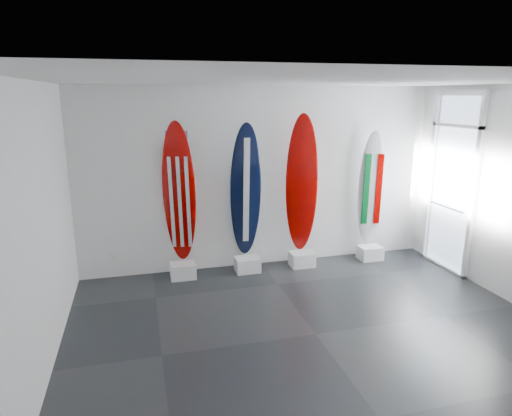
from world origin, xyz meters
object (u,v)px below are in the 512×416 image
object	(u,v)px
surfboard_swiss	(302,184)
surfboard_navy	(246,191)
surfboard_usa	(179,193)
surfboard_italy	(371,189)

from	to	relation	value
surfboard_swiss	surfboard_navy	bearing A→B (deg)	-163.21
surfboard_usa	surfboard_italy	size ratio (longest dim) A/B	1.11
surfboard_usa	surfboard_italy	world-z (taller)	surfboard_usa
surfboard_navy	surfboard_swiss	bearing A→B (deg)	3.75
surfboard_swiss	surfboard_usa	bearing A→B (deg)	-163.21
surfboard_navy	surfboard_italy	distance (m)	2.25
surfboard_navy	surfboard_swiss	xyz separation A→B (m)	(0.96, 0.00, 0.06)
surfboard_italy	surfboard_usa	bearing A→B (deg)	-169.51
surfboard_navy	surfboard_italy	bearing A→B (deg)	3.75
surfboard_navy	surfboard_swiss	size ratio (longest dim) A/B	0.95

